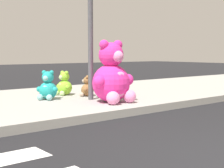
# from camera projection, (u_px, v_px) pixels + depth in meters

# --- Properties ---
(sidewalk) EXTENTS (28.00, 4.40, 0.15)m
(sidewalk) POSITION_uv_depth(u_px,v_px,m) (32.00, 103.00, 7.29)
(sidewalk) COLOR #9E9B93
(sidewalk) RESTS_ON ground_plane
(sign_pole) EXTENTS (0.56, 0.11, 3.20)m
(sign_pole) POSITION_uv_depth(u_px,v_px,m) (90.00, 20.00, 7.14)
(sign_pole) COLOR #4C4C51
(sign_pole) RESTS_ON sidewalk
(plush_pink_large) EXTENTS (0.98, 0.85, 1.27)m
(plush_pink_large) POSITION_uv_depth(u_px,v_px,m) (112.00, 77.00, 6.87)
(plush_pink_large) COLOR #F22D93
(plush_pink_large) RESTS_ON sidewalk
(plush_teal) EXTENTS (0.46, 0.44, 0.63)m
(plush_teal) POSITION_uv_depth(u_px,v_px,m) (48.00, 88.00, 7.28)
(plush_teal) COLOR teal
(plush_teal) RESTS_ON sidewalk
(plush_lavender) EXTENTS (0.42, 0.43, 0.60)m
(plush_lavender) POSITION_uv_depth(u_px,v_px,m) (105.00, 86.00, 7.82)
(plush_lavender) COLOR #B28CD8
(plush_lavender) RESTS_ON sidewalk
(plush_brown) EXTENTS (0.35, 0.34, 0.48)m
(plush_brown) POSITION_uv_depth(u_px,v_px,m) (87.00, 88.00, 7.85)
(plush_brown) COLOR olive
(plush_brown) RESTS_ON sidewalk
(plush_lime) EXTENTS (0.40, 0.45, 0.58)m
(plush_lime) POSITION_uv_depth(u_px,v_px,m) (64.00, 85.00, 8.04)
(plush_lime) COLOR #8CD133
(plush_lime) RESTS_ON sidewalk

